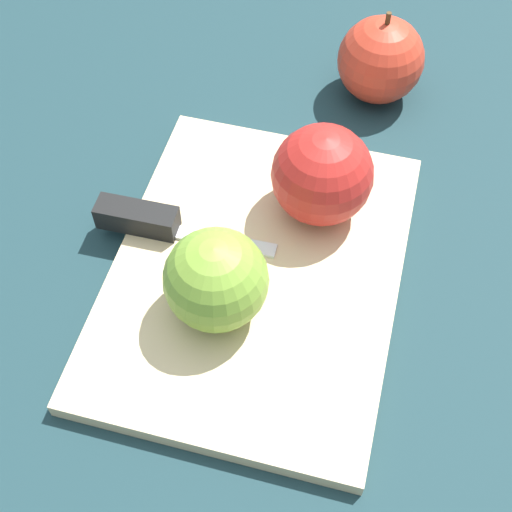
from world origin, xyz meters
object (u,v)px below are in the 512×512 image
apple_half_left (216,280)px  apple_whole (381,60)px  knife (145,219)px  apple_half_right (322,175)px

apple_half_left → apple_whole: 0.32m
apple_half_left → apple_whole: (0.30, -0.08, -0.01)m
apple_half_left → knife: 0.11m
apple_half_right → knife: size_ratio=0.55×
apple_half_right → apple_whole: size_ratio=0.89×
knife → apple_whole: bearing=54.0°
apple_half_right → knife: apple_half_right is taller
apple_half_left → apple_half_right: bearing=-109.8°
apple_half_left → knife: size_ratio=0.51×
knife → apple_whole: apple_whole is taller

